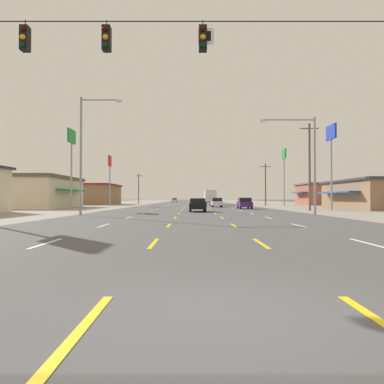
# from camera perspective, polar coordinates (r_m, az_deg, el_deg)

# --- Properties ---
(ground_plane) EXTENTS (572.00, 572.00, 0.00)m
(ground_plane) POSITION_cam_1_polar(r_m,az_deg,el_deg) (70.50, 0.63, -2.21)
(ground_plane) COLOR #4C4C4F
(lot_apron_left) EXTENTS (28.00, 440.00, 0.01)m
(lot_apron_left) POSITION_cam_1_polar(r_m,az_deg,el_deg) (74.55, -18.77, -2.08)
(lot_apron_left) COLOR gray
(lot_apron_left) RESTS_ON ground
(lot_apron_right) EXTENTS (28.00, 440.00, 0.01)m
(lot_apron_right) POSITION_cam_1_polar(r_m,az_deg,el_deg) (74.88, 19.94, -2.07)
(lot_apron_right) COLOR gray
(lot_apron_right) RESTS_ON ground
(lane_markings) EXTENTS (10.64, 227.60, 0.01)m
(lane_markings) POSITION_cam_1_polar(r_m,az_deg,el_deg) (108.99, 0.48, -1.78)
(lane_markings) COLOR white
(lane_markings) RESTS_ON ground
(signal_span_wire) EXTENTS (25.13, 0.53, 9.31)m
(signal_span_wire) POSITION_cam_1_polar(r_m,az_deg,el_deg) (13.59, 1.58, 15.76)
(signal_span_wire) COLOR brown
(signal_span_wire) RESTS_ON ground
(sedan_center_turn_nearest) EXTENTS (1.80, 4.50, 1.46)m
(sedan_center_turn_nearest) POSITION_cam_1_polar(r_m,az_deg,el_deg) (38.58, 1.12, -2.08)
(sedan_center_turn_nearest) COLOR black
(sedan_center_turn_nearest) RESTS_ON ground
(hatchback_far_right_near) EXTENTS (1.72, 3.90, 1.54)m
(hatchback_far_right_near) POSITION_cam_1_polar(r_m,az_deg,el_deg) (49.38, 8.73, -1.80)
(hatchback_far_right_near) COLOR #4C196B
(hatchback_far_right_near) RESTS_ON ground
(hatchback_inner_right_mid) EXTENTS (1.72, 3.90, 1.54)m
(hatchback_inner_right_mid) POSITION_cam_1_polar(r_m,az_deg,el_deg) (58.89, 4.26, -1.68)
(hatchback_inner_right_mid) COLOR white
(hatchback_inner_right_mid) RESTS_ON ground
(box_truck_inner_right_midfar) EXTENTS (2.40, 7.20, 3.23)m
(box_truck_inner_right_midfar) POSITION_cam_1_polar(r_m,az_deg,el_deg) (77.79, 3.17, -0.74)
(box_truck_inner_right_midfar) COLOR white
(box_truck_inner_right_midfar) RESTS_ON ground
(sedan_far_left_far) EXTENTS (1.80, 4.50, 1.46)m
(sedan_far_left_far) POSITION_cam_1_polar(r_m,az_deg,el_deg) (132.40, -2.63, -1.32)
(sedan_far_left_far) COLOR silver
(sedan_far_left_far) RESTS_ON ground
(storefront_left_row_1) EXTENTS (13.50, 15.38, 4.87)m
(storefront_left_row_1) POSITION_cam_1_polar(r_m,az_deg,el_deg) (60.19, -24.46, 0.02)
(storefront_left_row_1) COLOR beige
(storefront_left_row_1) RESTS_ON ground
(storefront_left_row_2) EXTENTS (11.93, 15.09, 4.79)m
(storefront_left_row_2) POSITION_cam_1_polar(r_m,az_deg,el_deg) (86.79, -15.78, -0.35)
(storefront_left_row_2) COLOR #8C6B4C
(storefront_left_row_2) RESTS_ON ground
(storefront_right_row_1) EXTENTS (12.17, 15.50, 3.95)m
(storefront_right_row_1) POSITION_cam_1_polar(r_m,az_deg,el_deg) (53.53, 28.48, -0.34)
(storefront_right_row_1) COLOR #8C6B4C
(storefront_right_row_1) RESTS_ON ground
(storefront_right_row_2) EXTENTS (12.75, 11.69, 4.72)m
(storefront_right_row_2) POSITION_cam_1_polar(r_m,az_deg,el_deg) (82.68, 21.28, -0.31)
(storefront_right_row_2) COLOR #A35642
(storefront_right_row_2) RESTS_ON ground
(pole_sign_left_row_1) EXTENTS (0.24, 2.58, 10.26)m
(pole_sign_left_row_1) POSITION_cam_1_polar(r_m,az_deg,el_deg) (47.86, -18.70, 6.85)
(pole_sign_left_row_1) COLOR gray
(pole_sign_left_row_1) RESTS_ON ground
(pole_sign_left_row_2) EXTENTS (0.24, 1.84, 9.35)m
(pole_sign_left_row_2) POSITION_cam_1_polar(r_m,az_deg,el_deg) (66.96, -12.94, 3.76)
(pole_sign_left_row_2) COLOR gray
(pole_sign_left_row_2) RESTS_ON ground
(pole_sign_right_row_1) EXTENTS (0.24, 2.78, 10.41)m
(pole_sign_right_row_1) POSITION_cam_1_polar(r_m,az_deg,el_deg) (46.52, 21.82, 7.33)
(pole_sign_right_row_1) COLOR gray
(pole_sign_right_row_1) RESTS_ON ground
(pole_sign_right_row_2) EXTENTS (0.24, 2.45, 10.86)m
(pole_sign_right_row_2) POSITION_cam_1_polar(r_m,az_deg,el_deg) (69.45, 14.90, 4.74)
(pole_sign_right_row_2) COLOR gray
(pole_sign_right_row_2) RESTS_ON ground
(streetlight_left_row_0) EXTENTS (3.63, 0.26, 10.28)m
(streetlight_left_row_0) POSITION_cam_1_polar(r_m,az_deg,el_deg) (32.15, -16.77, 6.87)
(streetlight_left_row_0) COLOR gray
(streetlight_left_row_0) RESTS_ON ground
(streetlight_right_row_0) EXTENTS (4.90, 0.26, 8.54)m
(streetlight_right_row_0) POSITION_cam_1_polar(r_m,az_deg,el_deg) (32.27, 18.45, 5.49)
(streetlight_right_row_0) COLOR gray
(streetlight_right_row_0) RESTS_ON ground
(utility_pole_right_row_0) EXTENTS (2.20, 0.26, 10.44)m
(utility_pole_right_row_0) POSITION_cam_1_polar(r_m,az_deg,el_deg) (44.48, 18.71, 4.13)
(utility_pole_right_row_0) COLOR brown
(utility_pole_right_row_0) RESTS_ON ground
(utility_pole_right_row_1) EXTENTS (2.20, 0.26, 8.43)m
(utility_pole_right_row_1) POSITION_cam_1_polar(r_m,az_deg,el_deg) (72.45, 12.02, 1.34)
(utility_pole_right_row_1) COLOR brown
(utility_pole_right_row_1) RESTS_ON ground
(utility_pole_left_row_2) EXTENTS (2.20, 0.26, 8.22)m
(utility_pole_left_row_2) POSITION_cam_1_polar(r_m,az_deg,el_deg) (97.77, -8.42, 0.66)
(utility_pole_left_row_2) COLOR brown
(utility_pole_left_row_2) RESTS_ON ground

